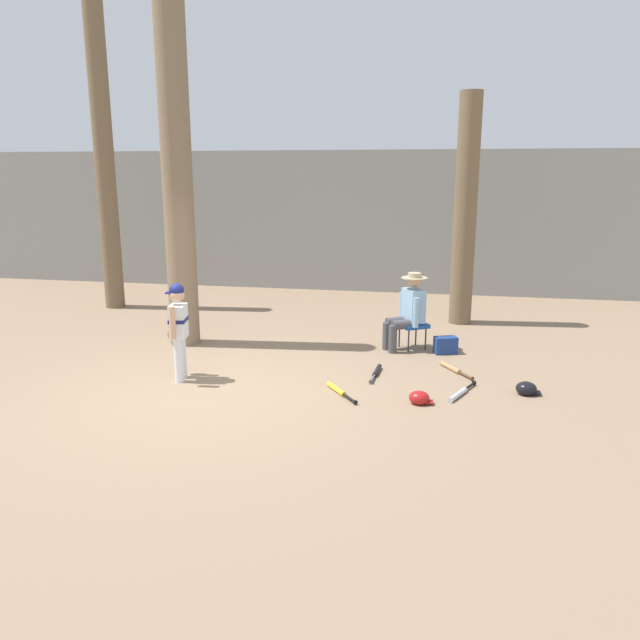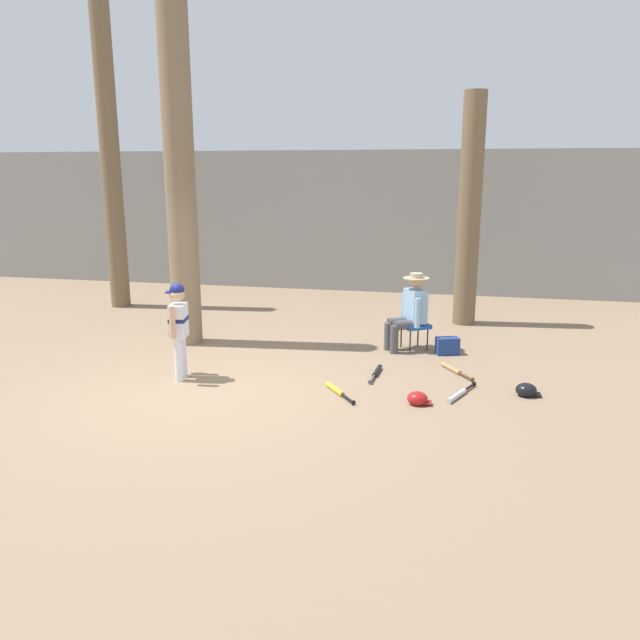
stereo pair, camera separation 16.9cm
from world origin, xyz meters
The scene contains 15 objects.
ground_plane centered at (0.00, 0.00, 0.00)m, with size 60.00×60.00×0.00m, color #897056.
concrete_back_wall centered at (0.00, 7.43, 1.59)m, with size 18.00×0.36×3.18m, color gray.
tree_near_player centered at (-1.19, 2.26, 2.39)m, with size 0.79×0.79×5.62m.
tree_behind_spectator centered at (3.21, 4.55, 1.83)m, with size 0.53×0.53×4.17m.
young_ballplayer centered at (-0.53, 0.54, 0.74)m, with size 0.40×0.57×1.31m.
folding_stool centered at (2.44, 2.64, 0.36)m, with size 0.55×0.55×0.41m.
seated_spectator centered at (2.35, 2.59, 0.64)m, with size 0.66×0.58×1.20m.
handbag_beside_stool centered at (2.95, 2.46, 0.13)m, with size 0.34×0.18×0.26m, color navy.
tree_far_left centered at (-3.71, 4.59, 2.67)m, with size 0.63×0.63×6.02m.
bat_yellow_trainer centered at (1.63, 0.42, 0.03)m, with size 0.49×0.64×0.07m.
bat_aluminum_silver centered at (3.13, 0.60, 0.03)m, with size 0.37×0.74×0.07m.
bat_black_composite centered at (2.02, 1.26, 0.03)m, with size 0.10×0.71×0.07m.
bat_wood_tan centered at (3.06, 1.60, 0.03)m, with size 0.46×0.67×0.07m.
batting_helmet_red centered at (2.65, 0.24, 0.07)m, with size 0.29×0.22×0.17m.
batting_helmet_black centered at (3.95, 0.82, 0.08)m, with size 0.30×0.23×0.18m.
Camera 2 is at (3.01, -6.86, 2.71)m, focal length 35.02 mm.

